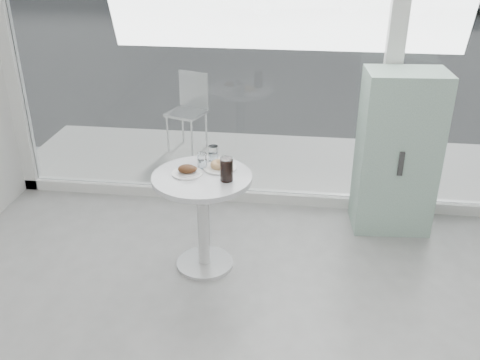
# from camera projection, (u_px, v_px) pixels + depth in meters

# --- Properties ---
(room_shell) EXTENTS (6.00, 6.00, 6.00)m
(room_shell) POSITION_uv_depth(u_px,v_px,m) (196.00, 208.00, 1.06)
(room_shell) COLOR white
(room_shell) RESTS_ON ground
(storefront) EXTENTS (5.00, 0.14, 3.00)m
(storefront) POSITION_uv_depth(u_px,v_px,m) (294.00, 16.00, 4.31)
(storefront) COLOR white
(storefront) RESTS_ON ground
(main_table) EXTENTS (0.72, 0.72, 0.77)m
(main_table) POSITION_uv_depth(u_px,v_px,m) (203.00, 202.00, 3.91)
(main_table) COLOR silver
(main_table) RESTS_ON ground
(patio_deck) EXTENTS (5.60, 1.60, 0.05)m
(patio_deck) POSITION_uv_depth(u_px,v_px,m) (283.00, 164.00, 5.77)
(patio_deck) COLOR silver
(patio_deck) RESTS_ON ground
(street) EXTENTS (40.00, 24.00, 0.00)m
(street) POSITION_uv_depth(u_px,v_px,m) (304.00, 4.00, 16.64)
(street) COLOR #3C3C3C
(street) RESTS_ON ground
(mint_cabinet) EXTENTS (0.66, 0.46, 1.37)m
(mint_cabinet) POSITION_uv_depth(u_px,v_px,m) (397.00, 153.00, 4.39)
(mint_cabinet) COLOR #82A692
(mint_cabinet) RESTS_ON ground
(patio_chair) EXTENTS (0.47, 0.47, 0.86)m
(patio_chair) POSITION_uv_depth(u_px,v_px,m) (189.00, 106.00, 5.94)
(patio_chair) COLOR silver
(patio_chair) RESTS_ON patio_deck
(plate_fritter) EXTENTS (0.22, 0.22, 0.07)m
(plate_fritter) POSITION_uv_depth(u_px,v_px,m) (188.00, 171.00, 3.82)
(plate_fritter) COLOR white
(plate_fritter) RESTS_ON main_table
(plate_donut) EXTENTS (0.24, 0.24, 0.06)m
(plate_donut) POSITION_uv_depth(u_px,v_px,m) (220.00, 166.00, 3.90)
(plate_donut) COLOR white
(plate_donut) RESTS_ON main_table
(water_tumbler_a) EXTENTS (0.07, 0.07, 0.11)m
(water_tumbler_a) POSITION_uv_depth(u_px,v_px,m) (202.00, 161.00, 3.90)
(water_tumbler_a) COLOR white
(water_tumbler_a) RESTS_ON main_table
(water_tumbler_b) EXTENTS (0.08, 0.08, 0.12)m
(water_tumbler_b) POSITION_uv_depth(u_px,v_px,m) (213.00, 155.00, 4.01)
(water_tumbler_b) COLOR white
(water_tumbler_b) RESTS_ON main_table
(cola_glass) EXTENTS (0.09, 0.09, 0.17)m
(cola_glass) POSITION_uv_depth(u_px,v_px,m) (227.00, 170.00, 3.70)
(cola_glass) COLOR white
(cola_glass) RESTS_ON main_table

